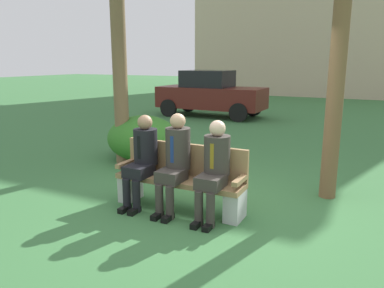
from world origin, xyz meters
TOP-DOWN VIEW (x-y plane):
  - ground_plane at (0.00, 0.00)m, footprint 80.00×80.00m
  - park_bench at (-0.38, -0.15)m, footprint 1.84×0.44m
  - seated_man_left at (-0.93, -0.28)m, footprint 0.34×0.72m
  - seated_man_middle at (-0.41, -0.27)m, footprint 0.34×0.72m
  - seated_man_right at (0.17, -0.28)m, footprint 0.34×0.72m
  - shrub_near_bench at (-2.71, 2.16)m, footprint 1.04×0.96m
  - shrub_mid_lawn at (-2.29, 1.77)m, footprint 1.50×1.37m
  - parked_car_near at (-3.57, 8.15)m, footprint 3.92×1.75m

SIDE VIEW (x-z plane):
  - ground_plane at x=0.00m, z-range 0.00..0.00m
  - shrub_near_bench at x=-2.71m, z-range 0.00..0.65m
  - park_bench at x=-0.38m, z-range -0.03..0.87m
  - shrub_mid_lawn at x=-2.29m, z-range 0.00..0.94m
  - seated_man_left at x=-0.93m, z-range 0.08..1.36m
  - seated_man_right at x=0.17m, z-range 0.08..1.37m
  - seated_man_middle at x=-0.41m, z-range 0.08..1.42m
  - parked_car_near at x=-3.57m, z-range 0.00..1.68m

